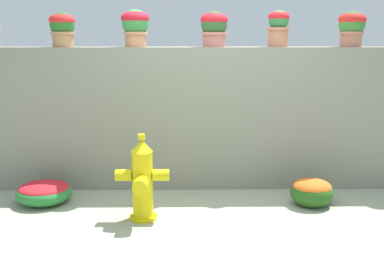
% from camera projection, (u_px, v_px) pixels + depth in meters
% --- Properties ---
extents(ground_plane, '(24.00, 24.00, 0.00)m').
position_uv_depth(ground_plane, '(216.00, 227.00, 4.19)').
color(ground_plane, '#979E84').
extents(stone_wall, '(5.63, 0.34, 1.63)m').
position_uv_depth(stone_wall, '(210.00, 118.00, 5.21)').
color(stone_wall, gray).
rests_on(stone_wall, ground).
extents(potted_plant_1, '(0.28, 0.28, 0.38)m').
position_uv_depth(potted_plant_1, '(62.00, 27.00, 4.95)').
color(potted_plant_1, '#AB7A4F').
rests_on(potted_plant_1, stone_wall).
extents(potted_plant_2, '(0.31, 0.31, 0.41)m').
position_uv_depth(potted_plant_2, '(135.00, 25.00, 4.95)').
color(potted_plant_2, tan).
rests_on(potted_plant_2, stone_wall).
extents(potted_plant_3, '(0.31, 0.31, 0.40)m').
position_uv_depth(potted_plant_3, '(214.00, 26.00, 5.02)').
color(potted_plant_3, '#B76C5F').
rests_on(potted_plant_3, stone_wall).
extents(potted_plant_4, '(0.26, 0.26, 0.41)m').
position_uv_depth(potted_plant_4, '(279.00, 26.00, 5.01)').
color(potted_plant_4, '#B56F53').
rests_on(potted_plant_4, stone_wall).
extents(potted_plant_5, '(0.31, 0.31, 0.40)m').
position_uv_depth(potted_plant_5, '(352.00, 26.00, 5.04)').
color(potted_plant_5, '#AD6C54').
rests_on(potted_plant_5, stone_wall).
extents(fire_hydrant, '(0.52, 0.41, 0.85)m').
position_uv_depth(fire_hydrant, '(142.00, 181.00, 4.30)').
color(fire_hydrant, '#DCBF0D').
rests_on(fire_hydrant, ground).
extents(flower_bush_left, '(0.45, 0.40, 0.30)m').
position_uv_depth(flower_bush_left, '(312.00, 191.00, 4.71)').
color(flower_bush_left, '#265519').
rests_on(flower_bush_left, ground).
extents(flower_bush_right, '(0.58, 0.53, 0.25)m').
position_uv_depth(flower_bush_right, '(44.00, 192.00, 4.77)').
color(flower_bush_right, '#277232').
rests_on(flower_bush_right, ground).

